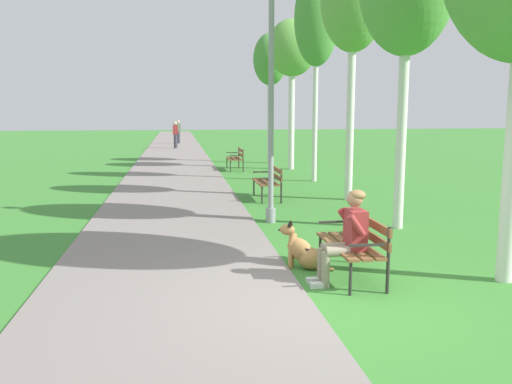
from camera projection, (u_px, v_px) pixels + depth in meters
name	position (u px, v px, depth m)	size (l,w,h in m)	color
ground_plane	(332.00, 301.00, 6.27)	(120.00, 120.00, 0.00)	#3D8433
paved_path	(175.00, 152.00, 29.44)	(3.33, 60.00, 0.04)	gray
park_bench_near	(356.00, 241.00, 7.11)	(0.55, 1.50, 0.85)	brown
park_bench_mid	(269.00, 179.00, 13.52)	(0.55, 1.50, 0.85)	brown
park_bench_far	(236.00, 157.00, 20.25)	(0.55, 1.50, 0.85)	brown
person_seated_on_near_bench	(347.00, 233.00, 6.80)	(0.74, 0.49, 1.25)	gray
dog_shepherd	(303.00, 251.00, 7.52)	(0.78, 0.47, 0.71)	#B27F47
lamp_post_near	(271.00, 101.00, 10.36)	(0.24, 0.24, 4.73)	gray
birch_tree_third	(353.00, 1.00, 12.76)	(1.62, 1.48, 6.28)	silver
birch_tree_fourth	(317.00, 21.00, 16.31)	(1.41, 1.24, 6.57)	silver
birch_tree_fifth	(292.00, 50.00, 19.97)	(1.88, 1.62, 5.73)	silver
birch_tree_sixth	(270.00, 62.00, 22.49)	(1.46, 1.51, 5.57)	silver
pedestrian_distant	(175.00, 135.00, 31.75)	(0.32, 0.22, 1.65)	#383842
pedestrian_further_distant	(178.00, 132.00, 36.60)	(0.32, 0.22, 1.65)	#383842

